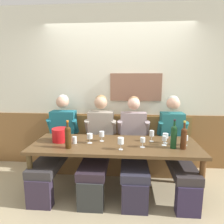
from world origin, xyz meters
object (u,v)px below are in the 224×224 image
wall_bench (117,155)px  wine_glass_mid_right (152,134)px  person_center_right_seat (134,144)px  wine_glass_center_front (164,139)px  dining_table (115,149)px  wine_bottle_clear_water (184,137)px  wine_glass_by_bottle (165,136)px  wine_glass_near_bucket (121,141)px  wine_glass_left_end (102,134)px  person_left_seat (58,140)px  person_center_left_seat (175,141)px  water_tumbler_left (75,140)px  person_right_seat (98,141)px  wine_glass_mid_left (143,141)px  wine_bottle_green_tall (174,136)px  wine_glass_center_rear (90,136)px  wine_glass_right_end (185,138)px  ice_bucket (60,135)px  wine_bottle_amber_mid (68,136)px

wall_bench → wine_glass_mid_right: 0.93m
person_center_right_seat → wine_glass_center_front: person_center_right_seat is taller
dining_table → wine_bottle_clear_water: bearing=-8.1°
dining_table → wine_glass_by_bottle: size_ratio=16.55×
wall_bench → person_center_right_seat: size_ratio=1.95×
wine_glass_near_bucket → wine_glass_left_end: wine_glass_near_bucket is taller
person_left_seat → person_center_left_seat: (1.82, 0.02, 0.02)m
wine_glass_near_bucket → water_tumbler_left: (-0.64, 0.18, -0.06)m
person_right_seat → wine_glass_near_bucket: (0.36, -0.55, 0.19)m
dining_table → person_center_left_seat: 0.96m
person_center_left_seat → wine_glass_by_bottle: (-0.21, -0.27, 0.16)m
person_center_left_seat → wine_glass_near_bucket: person_center_left_seat is taller
person_left_seat → wine_glass_mid_left: (1.29, -0.44, 0.17)m
person_center_left_seat → wine_bottle_clear_water: person_center_left_seat is taller
wine_bottle_green_tall → water_tumbler_left: 1.31m
wine_bottle_clear_water → wine_glass_mid_left: 0.51m
dining_table → person_left_seat: bearing=160.0°
wine_glass_mid_right → water_tumbler_left: bearing=-171.4°
wine_bottle_green_tall → wine_glass_center_rear: 1.11m
wine_glass_mid_left → water_tumbler_left: wine_glass_mid_left is taller
person_left_seat → wine_bottle_green_tall: bearing=-14.8°
water_tumbler_left → wine_bottle_clear_water: bearing=-3.8°
person_right_seat → wine_glass_right_end: (1.21, -0.33, 0.17)m
wine_bottle_green_tall → wine_bottle_clear_water: size_ratio=1.04×
ice_bucket → wine_bottle_green_tall: wine_bottle_green_tall is taller
wine_glass_mid_right → dining_table: bearing=-165.6°
wine_glass_mid_left → water_tumbler_left: 0.92m
wine_glass_mid_right → water_tumbler_left: (-1.06, -0.16, -0.07)m
wine_bottle_green_tall → water_tumbler_left: (-1.30, 0.08, -0.11)m
person_left_seat → wine_bottle_clear_water: bearing=-14.4°
wine_glass_left_end → wine_glass_mid_left: bearing=-19.7°
wall_bench → wine_glass_left_end: 0.82m
wine_glass_center_rear → wine_bottle_clear_water: bearing=-5.7°
wine_bottle_clear_water → wine_glass_center_front: size_ratio=2.81×
person_right_seat → wine_glass_by_bottle: (0.96, -0.26, 0.18)m
wine_glass_by_bottle → water_tumbler_left: size_ratio=1.43×
dining_table → wine_bottle_green_tall: bearing=-8.1°
person_center_left_seat → wine_glass_center_rear: (-1.24, -0.35, 0.16)m
wine_glass_near_bucket → wine_glass_center_rear: bearing=154.3°
wall_bench → wine_glass_mid_left: size_ratio=19.60×
wine_bottle_green_tall → person_left_seat: bearing=165.2°
wine_bottle_amber_mid → wine_glass_by_bottle: (1.27, 0.29, -0.06)m
person_right_seat → wine_glass_center_rear: 0.39m
person_center_left_seat → wine_bottle_clear_water: bearing=-92.7°
wine_glass_center_front → wine_glass_center_rear: size_ratio=0.96×
person_left_seat → wine_glass_right_end: size_ratio=9.76×
wine_bottle_green_tall → person_right_seat: bearing=156.7°
person_center_left_seat → ice_bucket: bearing=-169.6°
wine_glass_mid_left → wine_bottle_green_tall: bearing=0.1°
wine_bottle_green_tall → wine_glass_right_end: wine_bottle_green_tall is taller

